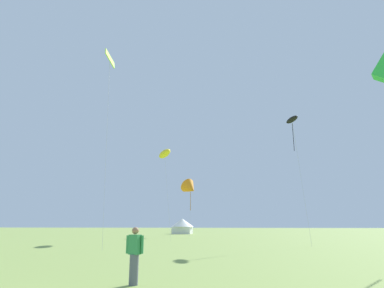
# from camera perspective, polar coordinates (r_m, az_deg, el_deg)

# --- Properties ---
(kite_orange_delta) EXTENTS (3.90, 3.84, 9.20)m
(kite_orange_delta) POSITION_cam_1_polar(r_m,az_deg,el_deg) (53.43, -0.27, -7.80)
(kite_orange_delta) COLOR orange
(kite_orange_delta) RESTS_ON ground
(kite_lime_diamond) EXTENTS (1.91, 3.36, 17.54)m
(kite_lime_diamond) POSITION_cam_1_polar(r_m,az_deg,el_deg) (31.22, -14.28, 14.10)
(kite_lime_diamond) COLOR #99DB2D
(kite_lime_diamond) RESTS_ON ground
(kite_yellow_parafoil) EXTENTS (2.96, 3.95, 11.05)m
(kite_yellow_parafoil) POSITION_cam_1_polar(r_m,az_deg,el_deg) (40.41, -4.84, -1.73)
(kite_yellow_parafoil) COLOR yellow
(kite_yellow_parafoil) RESTS_ON ground
(kite_black_parafoil) EXTENTS (1.34, 2.15, 11.86)m
(kite_black_parafoil) POSITION_cam_1_polar(r_m,az_deg,el_deg) (32.42, 17.20, 4.06)
(kite_black_parafoil) COLOR black
(kite_black_parafoil) RESTS_ON ground
(person_spectator) EXTENTS (0.57, 0.33, 1.73)m
(person_spectator) POSITION_cam_1_polar(r_m,az_deg,el_deg) (10.86, -10.12, -18.88)
(person_spectator) COLOR #565B66
(person_spectator) RESTS_ON ground
(festival_tent_left) EXTENTS (4.66, 4.66, 3.03)m
(festival_tent_left) POSITION_cam_1_polar(r_m,az_deg,el_deg) (68.12, -1.72, -14.14)
(festival_tent_left) COLOR white
(festival_tent_left) RESTS_ON ground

